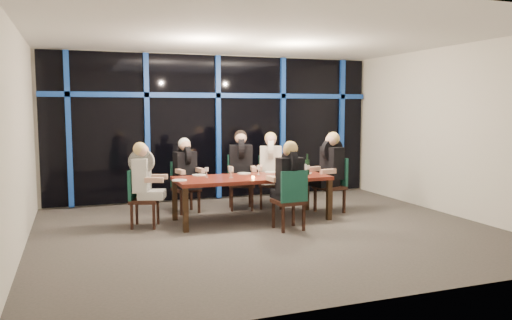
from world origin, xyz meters
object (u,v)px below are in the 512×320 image
at_px(diner_end_left, 144,172).
at_px(chair_far_left, 184,184).
at_px(water_pitcher, 303,170).
at_px(dining_table, 252,180).
at_px(chair_near_mid, 291,197).
at_px(diner_near_mid, 289,172).
at_px(chair_far_right, 270,178).
at_px(diner_far_left, 186,164).
at_px(chair_end_left, 140,195).
at_px(wine_bottle, 307,167).
at_px(diner_far_mid, 241,158).
at_px(chair_end_right, 334,182).
at_px(diner_far_right, 271,159).
at_px(chair_far_mid, 241,179).
at_px(diner_end_right, 330,160).

bearing_deg(diner_end_left, chair_far_left, -22.07).
xyz_separation_m(diner_end_left, water_pitcher, (2.62, -0.36, -0.04)).
height_order(dining_table, chair_near_mid, chair_near_mid).
bearing_deg(diner_near_mid, chair_far_right, -105.44).
bearing_deg(diner_far_left, chair_end_left, -149.48).
relative_size(dining_table, wine_bottle, 7.15).
height_order(diner_far_mid, diner_near_mid, diner_far_mid).
bearing_deg(wine_bottle, chair_end_right, 19.57).
relative_size(chair_far_right, diner_far_right, 1.03).
relative_size(chair_far_mid, diner_far_right, 1.06).
distance_m(chair_far_left, diner_far_right, 1.70).
height_order(chair_far_right, diner_far_right, diner_far_right).
bearing_deg(diner_far_left, wine_bottle, -41.54).
height_order(diner_near_mid, water_pitcher, diner_near_mid).
height_order(chair_far_right, wine_bottle, wine_bottle).
bearing_deg(chair_end_left, chair_far_right, -52.78).
distance_m(diner_far_right, wine_bottle, 1.04).
xyz_separation_m(dining_table, chair_end_right, (1.63, 0.12, -0.12)).
height_order(diner_end_right, wine_bottle, diner_end_right).
xyz_separation_m(chair_far_mid, water_pitcher, (0.70, -1.27, 0.28)).
xyz_separation_m(chair_far_left, diner_end_right, (2.49, -0.96, 0.44)).
bearing_deg(chair_end_left, chair_far_left, -25.30).
bearing_deg(chair_far_right, wine_bottle, -56.45).
xyz_separation_m(dining_table, chair_far_mid, (0.13, 1.02, -0.11)).
bearing_deg(chair_far_right, diner_near_mid, -82.79).
relative_size(chair_near_mid, diner_end_left, 1.05).
height_order(chair_far_right, diner_end_left, diner_end_left).
height_order(chair_end_right, diner_end_left, diner_end_left).
bearing_deg(dining_table, chair_far_mid, 82.59).
height_order(chair_far_mid, diner_far_mid, diner_far_mid).
bearing_deg(chair_far_right, dining_table, -106.91).
height_order(diner_far_left, wine_bottle, diner_far_left).
bearing_deg(dining_table, wine_bottle, -6.62).
distance_m(chair_far_right, water_pitcher, 1.25).
bearing_deg(chair_end_left, diner_far_left, -28.30).
bearing_deg(chair_end_right, chair_far_right, -142.67).
xyz_separation_m(diner_near_mid, water_pitcher, (0.52, 0.58, -0.06)).
bearing_deg(water_pitcher, diner_far_mid, 117.22).
relative_size(chair_end_left, diner_far_right, 0.97).
xyz_separation_m(dining_table, water_pitcher, (0.84, -0.25, 0.17)).
relative_size(chair_far_mid, chair_near_mid, 1.07).
xyz_separation_m(chair_far_mid, chair_far_right, (0.59, -0.06, -0.02)).
relative_size(dining_table, diner_end_left, 2.86).
distance_m(chair_far_right, wine_bottle, 1.16).
xyz_separation_m(chair_near_mid, diner_far_right, (0.37, 1.79, 0.41)).
bearing_deg(dining_table, chair_near_mid, -70.48).
distance_m(chair_far_right, diner_far_right, 0.40).
relative_size(chair_far_right, water_pitcher, 4.83).
height_order(chair_far_right, chair_near_mid, chair_far_right).
distance_m(chair_near_mid, diner_far_right, 1.87).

